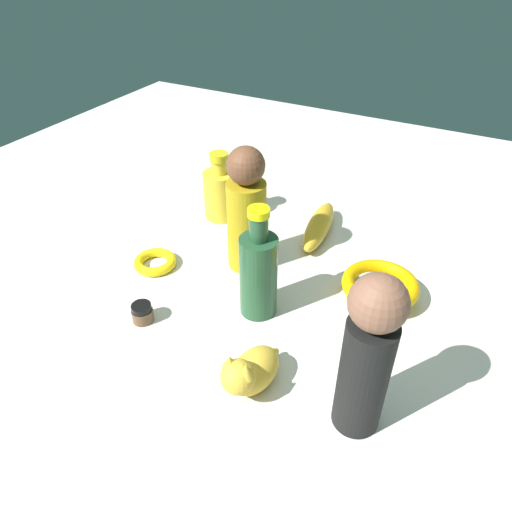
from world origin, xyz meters
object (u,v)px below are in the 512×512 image
bottle_tall (258,272)px  bowl (380,288)px  cat_figurine (250,371)px  banana (319,226)px  bottle_short (221,192)px  person_figure_child (246,211)px  bangle (155,262)px  nail_polish_jar (142,313)px  person_figure_adult (368,355)px

bottle_tall → bowl: bearing=125.3°
bottle_tall → cat_figurine: bearing=23.7°
bottle_tall → banana: bottle_tall is taller
bottle_tall → bottle_short: bearing=-137.2°
cat_figurine → person_figure_child: person_figure_child is taller
bowl → bangle: 0.44m
cat_figurine → person_figure_child: (-0.27, -0.15, 0.09)m
banana → person_figure_child: person_figure_child is taller
banana → bangle: bearing=128.7°
bottle_short → bangle: 0.24m
nail_polish_jar → cat_figurine: bearing=80.4°
bottle_tall → banana: bearing=179.1°
banana → person_figure_adult: bearing=-159.2°
bangle → person_figure_adult: bearing=72.0°
bowl → nail_polish_jar: 0.43m
bottle_short → person_figure_child: 0.21m
bowl → banana: (-0.15, -0.18, -0.00)m
bottle_short → bottle_tall: bearing=42.8°
nail_polish_jar → person_figure_adult: size_ratio=0.15×
nail_polish_jar → person_figure_child: size_ratio=0.15×
nail_polish_jar → banana: bearing=156.7°
bottle_short → person_figure_adult: (0.38, 0.45, 0.07)m
nail_polish_jar → bottle_short: bearing=-170.4°
bowl → bottle_short: bearing=-106.0°
bangle → nail_polish_jar: (0.14, 0.08, 0.01)m
cat_figurine → nail_polish_jar: (-0.04, -0.24, -0.02)m
person_figure_adult → person_figure_child: bearing=-128.6°
bangle → bottle_tall: 0.26m
bangle → nail_polish_jar: 0.16m
banana → nail_polish_jar: size_ratio=5.23×
bowl → bottle_tall: (0.13, -0.18, 0.06)m
bottle_short → person_figure_child: person_figure_child is taller
bowl → person_figure_adult: size_ratio=0.55×
bottle_tall → nail_polish_jar: (0.12, -0.17, -0.07)m
cat_figurine → person_figure_adult: bearing=98.1°
nail_polish_jar → person_figure_child: bearing=160.7°
bowl → nail_polish_jar: size_ratio=3.71×
bottle_short → bottle_tall: 0.34m
bowl → bangle: (0.11, -0.43, -0.02)m
bangle → banana: banana is taller
bowl → person_figure_child: bearing=-86.3°
nail_polish_jar → person_figure_adult: person_figure_adult is taller
bottle_short → bangle: (0.23, -0.02, -0.05)m
banana → bottle_tall: bearing=171.6°
bowl → nail_polish_jar: (0.25, -0.35, -0.01)m
bottle_short → person_figure_adult: bearing=49.9°
cat_figurine → nail_polish_jar: size_ratio=3.46×
bowl → cat_figurine: cat_figurine is taller
bangle → person_figure_child: 0.22m
bottle_tall → bangle: bearing=-93.9°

